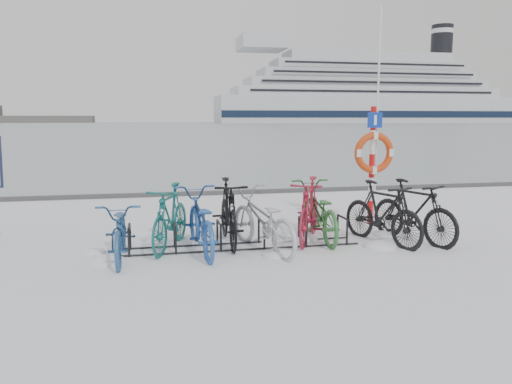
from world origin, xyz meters
TOP-DOWN VIEW (x-y plane):
  - ground at (0.00, 0.00)m, footprint 900.00×900.00m
  - ice_sheet at (0.00, 155.00)m, footprint 400.00×298.00m
  - quay_edge at (0.00, 5.90)m, footprint 400.00×0.25m
  - bike_rack at (0.00, 0.00)m, footprint 4.00×0.48m
  - lifebuoy_station at (2.95, 1.30)m, footprint 0.83×0.23m
  - cruise_ferry at (97.35, 215.83)m, footprint 141.15×26.62m
  - bike_0 at (-1.91, -0.28)m, footprint 0.63×1.81m
  - bike_1 at (-1.14, 0.21)m, footprint 1.10×1.90m
  - bike_2 at (-0.68, -0.11)m, footprint 0.86×2.06m
  - bike_3 at (-0.15, 0.32)m, footprint 0.59×1.93m
  - bike_4 at (0.32, -0.22)m, footprint 1.26×2.13m
  - bike_5 at (1.28, 0.27)m, footprint 1.34×1.94m
  - bike_6 at (1.47, 0.35)m, footprint 0.74×2.02m
  - bike_7 at (2.46, -0.17)m, footprint 1.10×1.91m
  - bike_8 at (3.04, -0.19)m, footprint 1.15×1.93m
  - snow_drifts at (0.47, -0.14)m, footprint 5.51×1.46m

SIDE VIEW (x-z plane):
  - ground at x=0.00m, z-range 0.00..0.00m
  - snow_drifts at x=0.47m, z-range -0.10..0.10m
  - ice_sheet at x=0.00m, z-range 0.00..0.02m
  - quay_edge at x=0.00m, z-range 0.00..0.10m
  - bike_rack at x=0.00m, z-range -0.05..0.41m
  - bike_0 at x=-1.91m, z-range 0.00..0.95m
  - bike_6 at x=1.47m, z-range 0.00..1.05m
  - bike_2 at x=-0.68m, z-range 0.00..1.05m
  - bike_4 at x=0.32m, z-range 0.00..1.06m
  - bike_1 at x=-1.14m, z-range 0.00..1.10m
  - bike_7 at x=2.46m, z-range 0.00..1.11m
  - bike_8 at x=3.04m, z-range 0.00..1.12m
  - bike_5 at x=1.28m, z-range 0.00..1.14m
  - bike_3 at x=-0.15m, z-range 0.00..1.15m
  - lifebuoy_station at x=2.95m, z-range -0.71..3.61m
  - cruise_ferry at x=97.35m, z-range -10.56..35.82m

